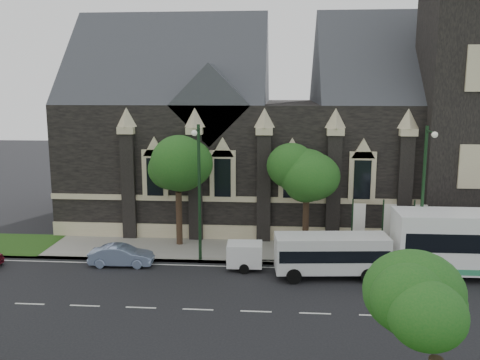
# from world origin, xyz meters

# --- Properties ---
(ground) EXTENTS (160.00, 160.00, 0.00)m
(ground) POSITION_xyz_m (0.00, 0.00, 0.00)
(ground) COLOR black
(ground) RESTS_ON ground
(sidewalk) EXTENTS (80.00, 5.00, 0.15)m
(sidewalk) POSITION_xyz_m (0.00, 9.50, 0.07)
(sidewalk) COLOR gray
(sidewalk) RESTS_ON ground
(museum) EXTENTS (40.00, 17.70, 29.90)m
(museum) POSITION_xyz_m (5.12, 18.78, 8.17)
(museum) COLOR black
(museum) RESTS_ON ground
(tree_park_east) EXTENTS (3.40, 3.40, 6.28)m
(tree_park_east) POSITION_xyz_m (6.18, -9.32, 4.62)
(tree_park_east) COLOR black
(tree_park_east) RESTS_ON ground
(tree_walk_right) EXTENTS (4.08, 4.08, 7.80)m
(tree_walk_right) POSITION_xyz_m (3.21, 10.71, 5.82)
(tree_walk_right) COLOR black
(tree_walk_right) RESTS_ON ground
(tree_walk_left) EXTENTS (3.91, 3.91, 7.64)m
(tree_walk_left) POSITION_xyz_m (-5.80, 10.70, 5.73)
(tree_walk_left) COLOR black
(tree_walk_left) RESTS_ON ground
(street_lamp_near) EXTENTS (0.36, 1.88, 9.00)m
(street_lamp_near) POSITION_xyz_m (10.00, 7.09, 5.11)
(street_lamp_near) COLOR black
(street_lamp_near) RESTS_ON ground
(street_lamp_mid) EXTENTS (0.36, 1.88, 9.00)m
(street_lamp_mid) POSITION_xyz_m (-4.00, 7.09, 5.11)
(street_lamp_mid) COLOR black
(street_lamp_mid) RESTS_ON ground
(banner_flag_left) EXTENTS (0.90, 0.10, 4.00)m
(banner_flag_left) POSITION_xyz_m (6.29, 9.00, 2.38)
(banner_flag_left) COLOR black
(banner_flag_left) RESTS_ON ground
(banner_flag_center) EXTENTS (0.90, 0.10, 4.00)m
(banner_flag_center) POSITION_xyz_m (8.29, 9.00, 2.38)
(banner_flag_center) COLOR black
(banner_flag_center) RESTS_ON ground
(banner_flag_right) EXTENTS (0.90, 0.10, 4.00)m
(banner_flag_right) POSITION_xyz_m (10.29, 9.00, 2.38)
(banner_flag_right) COLOR black
(banner_flag_right) RESTS_ON ground
(shuttle_bus) EXTENTS (6.87, 2.91, 2.59)m
(shuttle_bus) POSITION_xyz_m (4.30, 5.16, 1.50)
(shuttle_bus) COLOR silver
(shuttle_bus) RESTS_ON ground
(box_trailer) EXTENTS (3.19, 1.87, 1.69)m
(box_trailer) POSITION_xyz_m (-1.00, 6.12, 0.96)
(box_trailer) COLOR silver
(box_trailer) RESTS_ON ground
(sedan) EXTENTS (4.10, 1.57, 1.33)m
(sedan) POSITION_xyz_m (-8.93, 6.16, 0.67)
(sedan) COLOR #7C8EB4
(sedan) RESTS_ON ground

